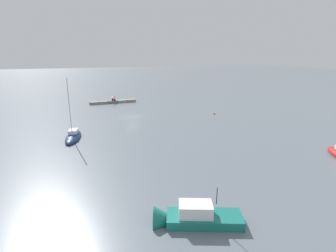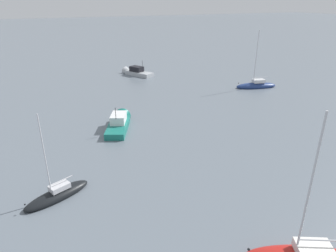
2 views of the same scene
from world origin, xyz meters
name	(u,v)px [view 2 (image 2 of 2)]	position (x,y,z in m)	size (l,w,h in m)	color
sailboat_navy_near	(256,86)	(13.17, 11.37, 0.36)	(3.99, 7.61, 10.23)	navy
sailboat_black_mid	(58,194)	(-5.42, 47.23, 0.27)	(3.44, 5.60, 7.50)	black
motorboat_teal_mid	(119,123)	(6.50, 38.55, 0.42)	(7.34, 4.98, 3.98)	#197266
motorboat_grey_far	(135,73)	(31.72, 27.55, 0.42)	(7.37, 5.18, 4.01)	#ADB2B7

